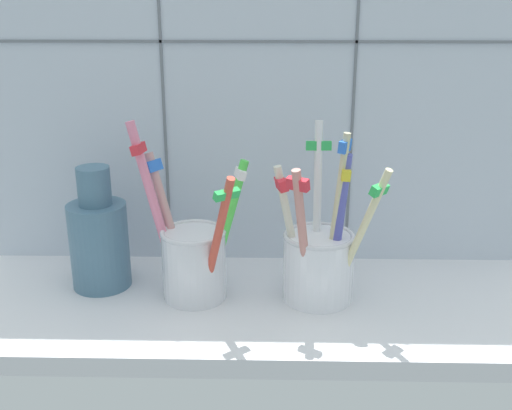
% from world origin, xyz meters
% --- Properties ---
extents(counter_slab, '(0.64, 0.22, 0.02)m').
position_xyz_m(counter_slab, '(0.00, 0.00, 0.01)').
color(counter_slab, silver).
rests_on(counter_slab, ground).
extents(tile_wall_back, '(0.64, 0.02, 0.45)m').
position_xyz_m(tile_wall_back, '(0.00, 0.12, 0.23)').
color(tile_wall_back, silver).
rests_on(tile_wall_back, ground).
extents(toothbrush_cup_left, '(0.12, 0.09, 0.19)m').
position_xyz_m(toothbrush_cup_left, '(-0.07, 0.01, 0.07)').
color(toothbrush_cup_left, white).
rests_on(toothbrush_cup_left, counter_slab).
extents(toothbrush_cup_right, '(0.11, 0.09, 0.19)m').
position_xyz_m(toothbrush_cup_right, '(0.07, 0.01, 0.07)').
color(toothbrush_cup_right, white).
rests_on(toothbrush_cup_right, counter_slab).
extents(ceramic_vase, '(0.06, 0.06, 0.14)m').
position_xyz_m(ceramic_vase, '(-0.17, 0.03, 0.08)').
color(ceramic_vase, slate).
rests_on(ceramic_vase, counter_slab).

